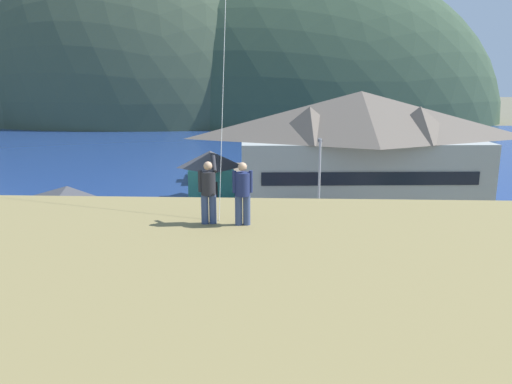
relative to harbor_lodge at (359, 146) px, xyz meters
name	(u,v)px	position (x,y,z in m)	size (l,w,h in m)	color
ground_plane	(222,312)	(-10.03, -21.97, -5.47)	(600.00, 600.00, 0.00)	#66604C
parking_lot_pad	(231,272)	(-10.03, -16.97, -5.42)	(40.00, 20.00, 0.10)	gray
bay_water	(262,148)	(-10.03, 38.03, -5.46)	(360.00, 84.00, 0.03)	navy
far_hill_east_peak	(139,122)	(-44.88, 88.22, -5.47)	(89.37, 53.35, 89.96)	#3D4C38
far_hill_center_saddle	(292,120)	(-3.52, 93.82, -5.47)	(110.28, 61.13, 84.81)	#334733
harbor_lodge	(359,146)	(0.00, 0.00, 0.00)	(22.96, 11.64, 10.26)	#999E99
storage_shed_near_lot	(70,223)	(-20.22, -15.48, -2.92)	(7.76, 5.57, 4.91)	#474C56
storage_shed_waterside	(210,175)	(-13.66, 1.03, -3.00)	(5.27, 5.57, 4.76)	#338475
wharf_dock	(231,175)	(-12.77, 12.14, -5.12)	(3.20, 12.77, 0.70)	#70604C
moored_boat_wharfside	(200,174)	(-16.16, 10.57, -4.75)	(2.87, 6.91, 2.16)	#23564C
moored_boat_outer_mooring	(260,175)	(-9.32, 10.06, -4.75)	(2.50, 7.05, 2.16)	navy
parked_car_mid_row_far	(73,289)	(-17.45, -22.01, -4.41)	(4.22, 2.09, 1.82)	black
parked_car_back_row_right	(383,246)	(-0.63, -14.66, -4.41)	(4.28, 2.20, 1.82)	slate
parked_car_front_row_end	(163,241)	(-14.68, -14.34, -4.41)	(4.22, 2.10, 1.82)	#9EA3A8
parked_car_lone_by_shed	(171,292)	(-12.53, -22.05, -4.41)	(4.30, 2.26, 1.82)	slate
parked_car_mid_row_near	(481,303)	(2.28, -22.67, -4.41)	(4.23, 2.11, 1.82)	silver
parked_car_front_row_silver	(280,247)	(-7.10, -15.19, -4.41)	(4.31, 2.28, 1.82)	slate
parked_car_mid_row_center	(357,290)	(-3.31, -21.48, -4.41)	(4.26, 2.17, 1.82)	red
parked_car_back_row_left	(501,248)	(6.61, -14.82, -4.41)	(4.34, 2.35, 1.82)	#236633
parking_light_pole	(319,185)	(-4.48, -11.42, -1.19)	(0.24, 0.78, 7.28)	#ADADB2
person_kite_flyer	(208,190)	(-9.19, -31.40, 2.89)	(0.52, 0.70, 1.86)	#384770
person_companion	(243,192)	(-8.24, -31.49, 2.87)	(0.55, 0.40, 1.74)	#384770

